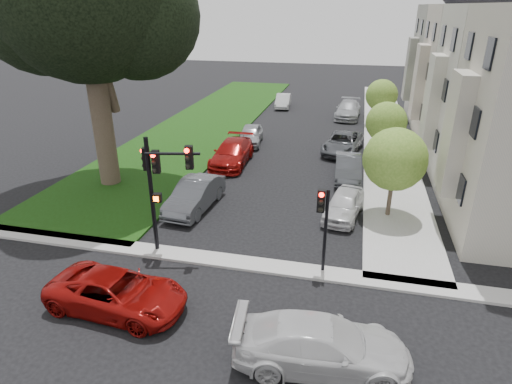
% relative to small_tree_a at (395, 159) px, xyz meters
% --- Properties ---
extents(ground, '(140.00, 140.00, 0.00)m').
position_rel_small_tree_a_xyz_m(ground, '(-6.20, -7.98, -3.07)').
color(ground, black).
rests_on(ground, ground).
extents(grass_strip, '(8.00, 44.00, 0.12)m').
position_rel_small_tree_a_xyz_m(grass_strip, '(-15.20, 16.02, -3.01)').
color(grass_strip, black).
rests_on(grass_strip, ground).
extents(sidewalk_right, '(3.50, 44.00, 0.12)m').
position_rel_small_tree_a_xyz_m(sidewalk_right, '(0.55, 16.02, -3.01)').
color(sidewalk_right, '#A8A6A2').
rests_on(sidewalk_right, ground).
extents(sidewalk_cross, '(60.00, 1.00, 0.12)m').
position_rel_small_tree_a_xyz_m(sidewalk_cross, '(-6.20, -5.98, -3.01)').
color(sidewalk_cross, '#A8A6A2').
rests_on(sidewalk_cross, ground).
extents(house_b, '(7.70, 7.55, 15.97)m').
position_rel_small_tree_a_xyz_m(house_b, '(6.25, 7.52, 3.86)').
color(house_b, '#B8B2A0').
rests_on(house_b, ground).
extents(house_c, '(7.70, 7.55, 15.97)m').
position_rel_small_tree_a_xyz_m(house_c, '(6.25, 15.02, 3.86)').
color(house_c, '#A29686').
rests_on(house_c, ground).
extents(house_d, '(7.70, 7.55, 15.97)m').
position_rel_small_tree_a_xyz_m(house_d, '(6.25, 22.52, 3.86)').
color(house_d, slate).
rests_on(house_d, ground).
extents(small_tree_a, '(3.08, 3.08, 4.62)m').
position_rel_small_tree_a_xyz_m(small_tree_a, '(0.00, 0.00, 0.00)').
color(small_tree_a, '#403224').
rests_on(small_tree_a, ground).
extents(small_tree_b, '(2.72, 2.72, 4.08)m').
position_rel_small_tree_a_xyz_m(small_tree_b, '(0.00, 8.79, -0.36)').
color(small_tree_b, '#403224').
rests_on(small_tree_b, ground).
extents(small_tree_c, '(2.74, 2.74, 4.10)m').
position_rel_small_tree_a_xyz_m(small_tree_c, '(0.00, 18.34, -0.34)').
color(small_tree_c, '#403224').
rests_on(small_tree_c, ground).
extents(traffic_signal_main, '(2.53, 0.72, 5.16)m').
position_rel_small_tree_a_xyz_m(traffic_signal_main, '(-9.59, -5.74, 0.48)').
color(traffic_signal_main, black).
rests_on(traffic_signal_main, ground).
extents(traffic_signal_secondary, '(0.46, 0.37, 3.63)m').
position_rel_small_tree_a_xyz_m(traffic_signal_secondary, '(-2.90, -5.78, -0.54)').
color(traffic_signal_secondary, black).
rests_on(traffic_signal_secondary, ground).
extents(car_cross_near, '(5.13, 2.67, 1.38)m').
position_rel_small_tree_a_xyz_m(car_cross_near, '(-9.61, -9.72, -2.38)').
color(car_cross_near, maroon).
rests_on(car_cross_near, ground).
extents(car_cross_far, '(5.46, 2.71, 1.52)m').
position_rel_small_tree_a_xyz_m(car_cross_far, '(-2.40, -10.67, -2.31)').
color(car_cross_far, silver).
rests_on(car_cross_far, ground).
extents(car_parked_0, '(2.26, 4.20, 1.36)m').
position_rel_small_tree_a_xyz_m(car_parked_0, '(-2.20, -0.51, -2.39)').
color(car_parked_0, silver).
rests_on(car_parked_0, ground).
extents(car_parked_1, '(1.72, 4.46, 1.45)m').
position_rel_small_tree_a_xyz_m(car_parked_1, '(-2.20, 4.82, -2.35)').
color(car_parked_1, '#3F4247').
rests_on(car_parked_1, ground).
extents(car_parked_2, '(3.12, 5.41, 1.42)m').
position_rel_small_tree_a_xyz_m(car_parked_2, '(-2.78, 10.08, -2.36)').
color(car_parked_2, '#3F4247').
rests_on(car_parked_2, ground).
extents(car_parked_4, '(2.46, 5.47, 1.56)m').
position_rel_small_tree_a_xyz_m(car_parked_4, '(-2.80, 20.88, -2.29)').
color(car_parked_4, '#999BA0').
rests_on(car_parked_4, ground).
extents(car_parked_5, '(2.00, 4.84, 1.56)m').
position_rel_small_tree_a_xyz_m(car_parked_5, '(-9.87, -1.39, -2.29)').
color(car_parked_5, '#3F4247').
rests_on(car_parked_5, ground).
extents(car_parked_6, '(2.34, 5.47, 1.57)m').
position_rel_small_tree_a_xyz_m(car_parked_6, '(-9.92, 5.76, -2.29)').
color(car_parked_6, maroon).
rests_on(car_parked_6, ground).
extents(car_parked_7, '(2.20, 4.41, 1.44)m').
position_rel_small_tree_a_xyz_m(car_parked_7, '(-9.83, 10.56, -2.35)').
color(car_parked_7, '#999BA0').
rests_on(car_parked_7, ground).
extents(car_parked_9, '(1.81, 4.25, 1.36)m').
position_rel_small_tree_a_xyz_m(car_parked_9, '(-9.62, 23.99, -2.39)').
color(car_parked_9, silver).
rests_on(car_parked_9, ground).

